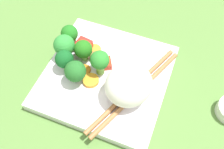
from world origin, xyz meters
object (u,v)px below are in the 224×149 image
rice_mound (129,85)px  chopstick_pair (135,91)px  carrot_slice_0 (84,70)px  square_plate (106,77)px  broccoli_floret_5 (75,71)px

rice_mound → chopstick_pair: 3.42cm
rice_mound → carrot_slice_0: size_ratio=3.49×
square_plate → chopstick_pair: chopstick_pair is taller
rice_mound → chopstick_pair: (-1.11, 0.93, -3.09)cm
rice_mound → chopstick_pair: bearing=140.0°
carrot_slice_0 → chopstick_pair: 10.76cm
carrot_slice_0 → rice_mound: bearing=81.5°
chopstick_pair → carrot_slice_0: bearing=107.3°
broccoli_floret_5 → carrot_slice_0: 4.04cm
rice_mound → chopstick_pair: size_ratio=0.37×
square_plate → carrot_slice_0: (1.00, -4.26, 1.20)cm
carrot_slice_0 → chopstick_pair: chopstick_pair is taller
square_plate → carrot_slice_0: 4.54cm
square_plate → rice_mound: rice_mound is taller
square_plate → carrot_slice_0: carrot_slice_0 is taller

